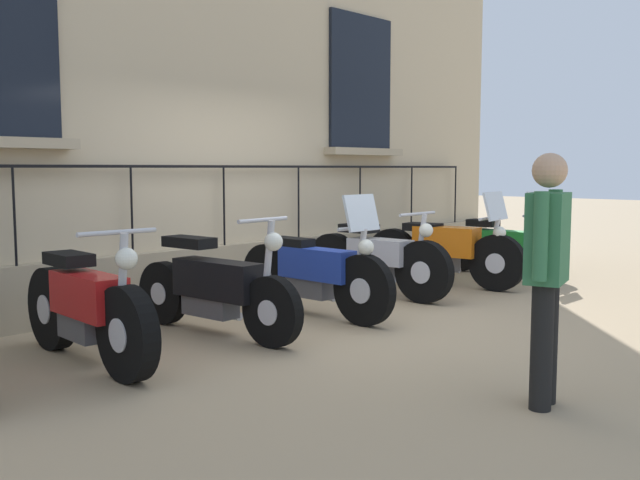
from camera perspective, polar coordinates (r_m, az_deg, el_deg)
ground_plane at (r=7.27m, az=1.41°, el=-6.42°), size 60.00×60.00×0.00m
motorcycle_red at (r=5.87m, az=-18.11°, el=-5.35°), size 2.00×0.61×1.09m
motorcycle_black at (r=6.63m, az=-8.40°, el=-3.92°), size 2.09×0.59×1.11m
motorcycle_blue at (r=7.38m, az=-0.45°, el=-2.73°), size 2.08×0.54×1.28m
motorcycle_silver at (r=8.55m, az=4.60°, el=-1.66°), size 2.06×0.70×1.03m
motorcycle_orange at (r=9.43m, az=9.92°, el=-0.85°), size 2.19×0.72×1.24m
motorcycle_green at (r=10.53m, az=14.22°, el=-0.55°), size 1.91×0.60×1.22m
pedestrian_walking at (r=4.75m, az=17.67°, el=-1.97°), size 0.31×0.52×1.63m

